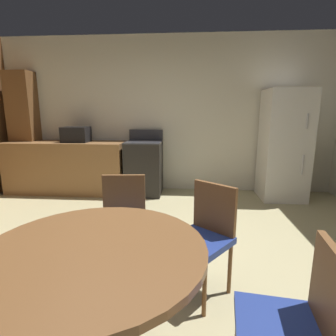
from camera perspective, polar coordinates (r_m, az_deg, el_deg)
name	(u,v)px	position (r m, az deg, el deg)	size (l,w,h in m)	color
ground_plane	(140,277)	(2.53, -5.92, -22.21)	(14.00, 14.00, 0.00)	tan
wall_back	(167,115)	(4.88, -0.29, 11.22)	(6.15, 0.12, 2.70)	silver
kitchen_counter	(67,167)	(5.05, -20.80, 0.16)	(2.07, 0.60, 0.90)	olive
pantry_column	(25,132)	(5.52, -28.19, 6.78)	(0.44, 0.36, 2.10)	brown
oven_range	(144,167)	(4.63, -5.12, 0.11)	(0.60, 0.60, 1.10)	black
refrigerator	(284,145)	(4.70, 23.56, 4.44)	(0.68, 0.68, 1.76)	white
microwave	(76,134)	(4.88, -19.07, 6.80)	(0.44, 0.32, 0.26)	black
dining_table	(96,276)	(1.52, -15.22, -21.43)	(1.14, 1.14, 0.76)	brown
chair_east	(298,323)	(1.49, 25.97, -27.64)	(0.45, 0.45, 0.87)	brown
chair_northeast	(205,232)	(2.15, 8.00, -13.44)	(0.56, 0.56, 0.87)	brown
chair_north	(123,219)	(2.40, -9.60, -10.68)	(0.44, 0.44, 0.87)	brown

